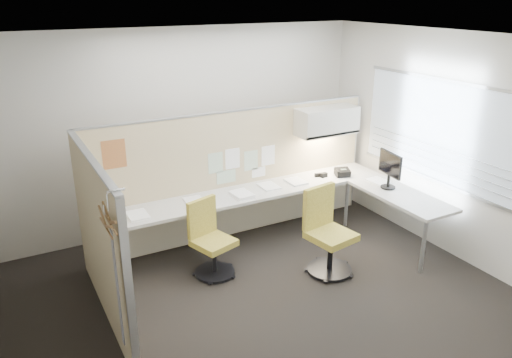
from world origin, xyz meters
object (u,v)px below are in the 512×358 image
chair_right (327,234)px  monitor (390,168)px  desk (276,200)px  phone (342,172)px  chair_left (210,241)px

chair_right → monitor: (1.24, 0.33, 0.53)m
desk → phone: bearing=2.1°
chair_right → monitor: size_ratio=2.08×
desk → chair_left: chair_left is taller
chair_left → chair_right: bearing=-43.1°
chair_right → phone: size_ratio=3.98×
desk → chair_right: chair_right is taller
chair_right → desk: bearing=88.4°
chair_left → phone: chair_left is taller
desk → monitor: monitor is taller
monitor → desk: bearing=74.0°
chair_right → monitor: 1.39m
chair_left → monitor: bearing=-23.9°
chair_left → phone: 2.31m
chair_left → chair_right: chair_right is taller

